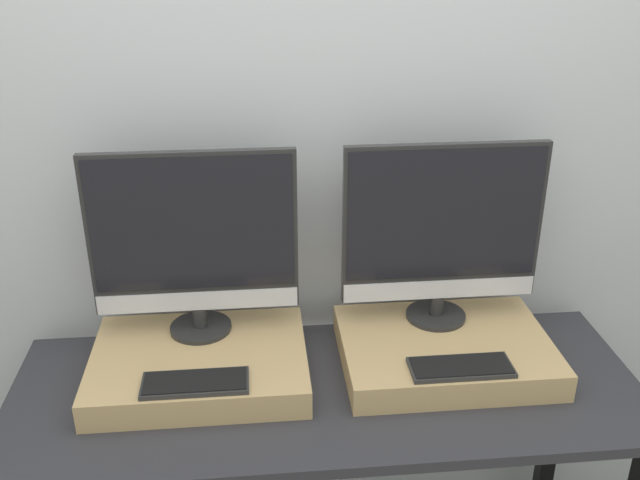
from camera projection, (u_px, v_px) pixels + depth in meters
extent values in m
cube|color=silver|center=(314.00, 159.00, 2.04)|extent=(8.00, 0.04, 2.60)
cube|color=#2D2D33|center=(327.00, 391.00, 1.91)|extent=(1.69, 0.63, 0.03)
cube|color=black|center=(70.00, 460.00, 2.24)|extent=(0.05, 0.05, 0.76)
cube|color=black|center=(551.00, 427.00, 2.38)|extent=(0.05, 0.05, 0.76)
cube|color=tan|center=(200.00, 364.00, 1.93)|extent=(0.58, 0.43, 0.08)
cylinder|color=#282828|center=(201.00, 327.00, 2.02)|extent=(0.17, 0.17, 0.01)
cylinder|color=#282828|center=(200.00, 317.00, 2.00)|extent=(0.04, 0.04, 0.06)
cube|color=#282828|center=(193.00, 233.00, 1.90)|extent=(0.56, 0.02, 0.46)
cube|color=black|center=(192.00, 225.00, 1.87)|extent=(0.53, 0.00, 0.37)
cube|color=silver|center=(198.00, 301.00, 1.97)|extent=(0.55, 0.00, 0.06)
cube|color=#2D2D2D|center=(195.00, 383.00, 1.78)|extent=(0.27, 0.11, 0.01)
cube|color=black|center=(195.00, 381.00, 1.78)|extent=(0.26, 0.09, 0.00)
cube|color=tan|center=(445.00, 350.00, 1.99)|extent=(0.58, 0.43, 0.08)
cylinder|color=#282828|center=(436.00, 315.00, 2.08)|extent=(0.17, 0.17, 0.01)
cylinder|color=#282828|center=(436.00, 305.00, 2.07)|extent=(0.04, 0.04, 0.06)
cube|color=#282828|center=(443.00, 224.00, 1.96)|extent=(0.56, 0.02, 0.46)
cube|color=black|center=(445.00, 215.00, 1.93)|extent=(0.53, 0.00, 0.37)
cube|color=silver|center=(439.00, 289.00, 2.03)|extent=(0.55, 0.00, 0.06)
cube|color=#2D2D2D|center=(461.00, 368.00, 1.84)|extent=(0.27, 0.11, 0.01)
cube|color=black|center=(461.00, 365.00, 1.84)|extent=(0.26, 0.09, 0.00)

